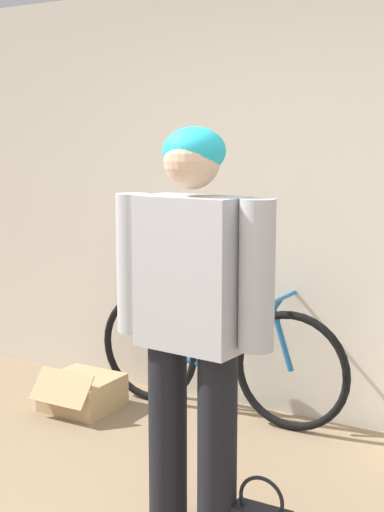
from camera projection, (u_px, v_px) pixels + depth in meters
name	position (u px, v px, depth m)	size (l,w,h in m)	color
wall_back	(326.00, 204.00, 4.11)	(8.00, 0.07, 2.60)	beige
person	(192.00, 307.00, 2.88)	(0.71, 0.27, 1.71)	black
bicycle	(216.00, 355.00, 4.32)	(1.68, 0.46, 0.78)	black
cardboard_box	(82.00, 392.00, 4.46)	(0.42, 0.47, 0.28)	tan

